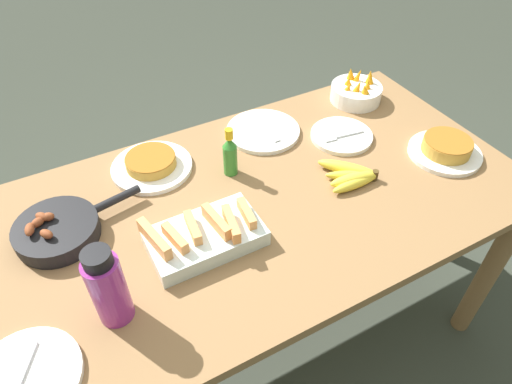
# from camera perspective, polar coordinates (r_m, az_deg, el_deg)

# --- Properties ---
(ground_plane) EXTENTS (14.00, 14.00, 0.00)m
(ground_plane) POSITION_cam_1_polar(r_m,az_deg,el_deg) (2.00, 0.00, -17.08)
(ground_plane) COLOR #383D33
(dining_table) EXTENTS (1.68, 0.88, 0.78)m
(dining_table) POSITION_cam_1_polar(r_m,az_deg,el_deg) (1.45, 0.00, -3.82)
(dining_table) COLOR olive
(dining_table) RESTS_ON ground_plane
(banana_bunch) EXTENTS (0.18, 0.17, 0.04)m
(banana_bunch) POSITION_cam_1_polar(r_m,az_deg,el_deg) (1.46, 11.92, 2.00)
(banana_bunch) COLOR yellow
(banana_bunch) RESTS_ON dining_table
(melon_tray) EXTENTS (0.31, 0.18, 0.09)m
(melon_tray) POSITION_cam_1_polar(r_m,az_deg,el_deg) (1.25, -6.47, -5.43)
(melon_tray) COLOR silver
(melon_tray) RESTS_ON dining_table
(skillet) EXTENTS (0.37, 0.23, 0.08)m
(skillet) POSITION_cam_1_polar(r_m,az_deg,el_deg) (1.37, -23.47, -4.37)
(skillet) COLOR black
(skillet) RESTS_ON dining_table
(frittata_plate_center) EXTENTS (0.24, 0.24, 0.06)m
(frittata_plate_center) POSITION_cam_1_polar(r_m,az_deg,el_deg) (1.65, 22.65, 5.01)
(frittata_plate_center) COLOR white
(frittata_plate_center) RESTS_ON dining_table
(frittata_plate_side) EXTENTS (0.26, 0.26, 0.05)m
(frittata_plate_side) POSITION_cam_1_polar(r_m,az_deg,el_deg) (1.51, -12.94, 3.40)
(frittata_plate_side) COLOR white
(frittata_plate_side) RESTS_ON dining_table
(empty_plate_near_front) EXTENTS (0.26, 0.26, 0.02)m
(empty_plate_near_front) POSITION_cam_1_polar(r_m,az_deg,el_deg) (1.64, 0.89, 7.63)
(empty_plate_near_front) COLOR white
(empty_plate_near_front) RESTS_ON dining_table
(empty_plate_far_left) EXTENTS (0.22, 0.22, 0.02)m
(empty_plate_far_left) POSITION_cam_1_polar(r_m,az_deg,el_deg) (1.64, 10.64, 6.93)
(empty_plate_far_left) COLOR white
(empty_plate_far_left) RESTS_ON dining_table
(empty_plate_far_right) EXTENTS (0.24, 0.24, 0.02)m
(empty_plate_far_right) POSITION_cam_1_polar(r_m,az_deg,el_deg) (1.16, -26.87, -20.12)
(empty_plate_far_right) COLOR white
(empty_plate_far_right) RESTS_ON dining_table
(fruit_bowl_mango) EXTENTS (0.19, 0.19, 0.11)m
(fruit_bowl_mango) POSITION_cam_1_polar(r_m,az_deg,el_deg) (1.84, 12.42, 12.16)
(fruit_bowl_mango) COLOR white
(fruit_bowl_mango) RESTS_ON dining_table
(water_bottle) EXTENTS (0.08, 0.08, 0.23)m
(water_bottle) POSITION_cam_1_polar(r_m,az_deg,el_deg) (1.09, -18.03, -11.27)
(water_bottle) COLOR #992D89
(water_bottle) RESTS_ON dining_table
(hot_sauce_bottle) EXTENTS (0.05, 0.05, 0.17)m
(hot_sauce_bottle) POSITION_cam_1_polar(r_m,az_deg,el_deg) (1.43, -3.27, 4.70)
(hot_sauce_bottle) COLOR #337F2D
(hot_sauce_bottle) RESTS_ON dining_table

